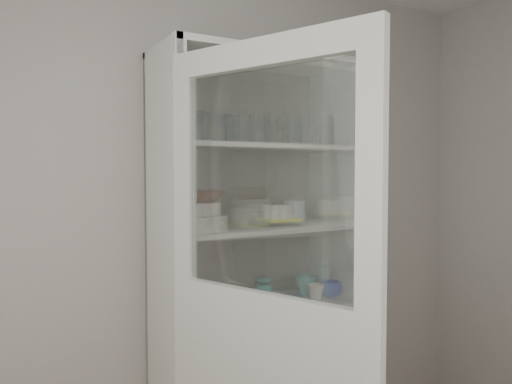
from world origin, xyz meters
TOP-DOWN VIEW (x-y plane):
  - wall_back at (0.00, 1.50)m, footprint 3.60×0.02m
  - pantry_cabinet at (0.20, 1.34)m, footprint 1.00×0.45m
  - cupboard_door at (-0.13, 0.63)m, footprint 0.37×0.85m
  - tumbler_0 at (-0.21, 1.13)m, footprint 0.08×0.08m
  - tumbler_1 at (0.07, 1.16)m, footprint 0.08×0.08m
  - tumbler_2 at (-0.07, 1.14)m, footprint 0.08×0.08m
  - tumbler_3 at (0.15, 1.16)m, footprint 0.08×0.08m
  - tumbler_4 at (0.34, 1.14)m, footprint 0.07×0.07m
  - tumbler_5 at (0.49, 1.11)m, footprint 0.09×0.09m
  - tumbler_6 at (0.51, 1.11)m, footprint 0.09×0.09m
  - tumbler_7 at (-0.12, 1.28)m, footprint 0.10×0.10m
  - tumbler_8 at (0.04, 1.26)m, footprint 0.07×0.07m
  - tumbler_9 at (0.07, 1.29)m, footprint 0.08×0.08m
  - goblet_0 at (-0.04, 1.38)m, footprint 0.08×0.08m
  - goblet_1 at (0.09, 1.37)m, footprint 0.08×0.08m
  - goblet_2 at (0.30, 1.40)m, footprint 0.08×0.08m
  - goblet_3 at (0.43, 1.39)m, footprint 0.08×0.08m
  - plate_stack_front at (-0.12, 1.23)m, footprint 0.25×0.25m
  - plate_stack_back at (-0.16, 1.38)m, footprint 0.19×0.19m
  - cream_bowl at (-0.12, 1.23)m, footprint 0.23×0.23m
  - terracotta_bowl at (-0.12, 1.23)m, footprint 0.25×0.25m
  - glass_platter at (0.33, 1.26)m, footprint 0.36×0.36m
  - yellow_trivet at (0.33, 1.26)m, footprint 0.20×0.20m
  - white_ramekin at (0.33, 1.26)m, footprint 0.19×0.19m
  - grey_bowl_stack at (0.41, 1.26)m, footprint 0.12×0.12m
  - mug_blue at (0.61, 1.19)m, footprint 0.13×0.13m
  - mug_teal at (0.52, 1.29)m, footprint 0.14×0.14m
  - mug_white at (0.51, 1.19)m, footprint 0.10×0.10m
  - teal_jar at (0.28, 1.34)m, footprint 0.09×0.09m
  - measuring_cups at (0.01, 1.19)m, footprint 0.10×0.10m
  - white_canister at (-0.19, 1.31)m, footprint 0.11×0.11m
  - tin_box at (0.36, 1.26)m, footprint 0.25×0.20m

SIDE VIEW (x-z plane):
  - tin_box at x=0.36m, z-range 0.46..0.53m
  - cupboard_door at x=-0.13m, z-range -0.13..1.87m
  - measuring_cups at x=0.01m, z-range 0.86..0.90m
  - mug_white at x=0.51m, z-range 0.86..0.94m
  - mug_blue at x=0.61m, z-range 0.86..0.95m
  - teal_jar at x=0.28m, z-range 0.86..0.96m
  - mug_teal at x=0.52m, z-range 0.86..0.97m
  - white_canister at x=-0.19m, z-range 0.86..0.98m
  - pantry_cabinet at x=0.20m, z-range -0.11..1.99m
  - glass_platter at x=0.33m, z-range 1.26..1.28m
  - yellow_trivet at x=0.33m, z-range 1.28..1.29m
  - plate_stack_back at x=-0.16m, z-range 1.26..1.32m
  - plate_stack_front at x=-0.12m, z-range 1.26..1.33m
  - wall_back at x=0.00m, z-range 0.00..2.60m
  - grey_bowl_stack at x=0.41m, z-range 1.26..1.38m
  - white_ramekin at x=0.33m, z-range 1.29..1.36m
  - cream_bowl at x=-0.12m, z-range 1.33..1.39m
  - terracotta_bowl at x=-0.12m, z-range 1.39..1.44m
  - tumbler_2 at x=-0.07m, z-range 1.66..1.79m
  - tumbler_4 at x=0.34m, z-range 1.66..1.79m
  - tumbler_0 at x=-0.21m, z-range 1.66..1.79m
  - tumbler_8 at x=0.04m, z-range 1.66..1.80m
  - tumbler_1 at x=0.07m, z-range 1.66..1.80m
  - tumbler_9 at x=0.07m, z-range 1.66..1.80m
  - tumbler_3 at x=0.15m, z-range 1.66..1.81m
  - tumbler_5 at x=0.49m, z-range 1.66..1.81m
  - tumbler_6 at x=0.51m, z-range 1.66..1.81m
  - tumbler_7 at x=-0.12m, z-range 1.66..1.81m
  - goblet_1 at x=0.09m, z-range 1.66..1.83m
  - goblet_2 at x=0.30m, z-range 1.66..1.84m
  - goblet_0 at x=-0.04m, z-range 1.66..1.84m
  - goblet_3 at x=0.43m, z-range 1.66..1.85m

